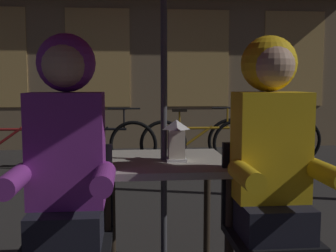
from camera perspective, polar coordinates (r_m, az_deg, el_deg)
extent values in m
cube|color=#B2AD9E|center=(2.38, -0.57, -5.03)|extent=(0.72, 0.72, 0.04)
cylinder|color=#2D2319|center=(2.18, -8.35, -16.29)|extent=(0.04, 0.04, 0.70)
cylinder|color=#2D2319|center=(2.23, 8.39, -15.73)|extent=(0.04, 0.04, 0.70)
cylinder|color=#2D2319|center=(2.76, -7.66, -11.42)|extent=(0.04, 0.04, 0.70)
cylinder|color=#2D2319|center=(2.80, 5.35, -11.13)|extent=(0.04, 0.04, 0.70)
cylinder|color=#4C4C51|center=(2.33, -0.58, 4.74)|extent=(0.04, 0.04, 2.25)
cube|color=white|center=(2.33, 1.12, -4.58)|extent=(0.11, 0.11, 0.02)
cube|color=white|center=(2.32, 1.12, -2.44)|extent=(0.09, 0.09, 0.16)
pyramid|color=white|center=(2.31, 1.13, 0.20)|extent=(0.11, 0.11, 0.06)
cube|color=black|center=(2.05, -13.52, -15.55)|extent=(0.40, 0.40, 0.04)
cube|color=black|center=(2.15, -12.97, -8.04)|extent=(0.40, 0.03, 0.42)
cube|color=black|center=(2.13, 13.87, -14.64)|extent=(0.40, 0.40, 0.04)
cube|color=black|center=(2.24, 12.45, -7.50)|extent=(0.40, 0.03, 0.42)
cube|color=black|center=(2.01, -13.59, -12.90)|extent=(0.32, 0.36, 0.16)
cube|color=purple|center=(1.97, -13.67, -3.11)|extent=(0.34, 0.22, 0.52)
cylinder|color=purple|center=(1.75, -8.77, -7.13)|extent=(0.09, 0.30, 0.09)
cylinder|color=purple|center=(1.81, -20.30, -7.01)|extent=(0.09, 0.30, 0.09)
sphere|color=tan|center=(1.95, -13.95, 8.15)|extent=(0.21, 0.21, 0.21)
sphere|color=purple|center=(2.00, -13.74, 8.38)|extent=(0.27, 0.27, 0.27)
cube|color=black|center=(2.10, 13.93, -12.09)|extent=(0.32, 0.36, 0.16)
cube|color=yellow|center=(2.06, 13.81, -2.72)|extent=(0.34, 0.22, 0.52)
cylinder|color=yellow|center=(1.95, 20.92, -6.15)|extent=(0.09, 0.30, 0.09)
cylinder|color=yellow|center=(1.82, 10.61, -6.69)|extent=(0.09, 0.30, 0.09)
sphere|color=tan|center=(2.04, 14.08, 8.04)|extent=(0.21, 0.21, 0.21)
sphere|color=yellow|center=(2.09, 13.63, 8.27)|extent=(0.27, 0.27, 0.27)
cube|color=#E0B260|center=(7.45, -9.53, 9.15)|extent=(1.10, 0.02, 1.70)
cube|color=#E0B260|center=(7.53, 4.14, 9.18)|extent=(1.10, 0.02, 1.70)
cube|color=#E0B260|center=(8.00, 16.82, 8.75)|extent=(1.10, 0.02, 1.70)
torus|color=black|center=(5.90, -16.10, -2.51)|extent=(0.66, 0.08, 0.66)
cylinder|color=maroon|center=(6.01, -20.89, -0.45)|extent=(0.84, 0.08, 0.04)
cylinder|color=maroon|center=(6.08, -21.92, -2.15)|extent=(0.61, 0.07, 0.44)
cylinder|color=maroon|center=(5.89, -17.36, 0.91)|extent=(0.02, 0.02, 0.28)
cylinder|color=black|center=(5.88, -17.40, 2.27)|extent=(0.44, 0.05, 0.02)
torus|color=black|center=(5.71, -4.77, -2.56)|extent=(0.66, 0.13, 0.66)
torus|color=black|center=(5.92, -14.64, -2.44)|extent=(0.66, 0.13, 0.66)
cylinder|color=black|center=(5.77, -9.83, -0.40)|extent=(0.83, 0.14, 0.04)
cylinder|color=black|center=(5.82, -10.98, -2.17)|extent=(0.61, 0.11, 0.44)
cylinder|color=black|center=(5.82, -12.61, 0.78)|extent=(0.02, 0.02, 0.24)
cube|color=black|center=(5.81, -12.63, 2.06)|extent=(0.21, 0.10, 0.04)
cylinder|color=black|center=(5.69, -6.02, 0.98)|extent=(0.02, 0.02, 0.28)
cylinder|color=black|center=(5.68, -6.04, 2.39)|extent=(0.44, 0.08, 0.02)
torus|color=black|center=(5.94, 9.22, -2.29)|extent=(0.66, 0.05, 0.66)
torus|color=black|center=(5.78, -0.64, -2.45)|extent=(0.66, 0.05, 0.66)
cylinder|color=#B78419|center=(5.81, 4.38, -0.28)|extent=(0.84, 0.04, 0.04)
cylinder|color=#B78419|center=(5.82, 3.17, -2.07)|extent=(0.61, 0.04, 0.44)
cylinder|color=#B78419|center=(5.76, 1.58, 0.88)|extent=(0.02, 0.02, 0.24)
cube|color=black|center=(5.75, 1.58, 2.17)|extent=(0.20, 0.08, 0.04)
cylinder|color=#B78419|center=(5.87, 8.12, 1.11)|extent=(0.02, 0.02, 0.28)
cylinder|color=black|center=(5.86, 8.14, 2.48)|extent=(0.44, 0.03, 0.02)
torus|color=black|center=(6.41, 17.47, -1.90)|extent=(0.66, 0.07, 0.66)
torus|color=black|center=(6.12, 8.49, -2.04)|extent=(0.66, 0.07, 0.66)
cylinder|color=#ADA89E|center=(6.22, 13.13, -0.01)|extent=(0.84, 0.07, 0.04)
cylinder|color=#ADA89E|center=(6.21, 12.00, -1.69)|extent=(0.61, 0.06, 0.44)
cylinder|color=#ADA89E|center=(6.13, 10.59, 1.09)|extent=(0.02, 0.02, 0.24)
cube|color=black|center=(6.12, 10.61, 2.30)|extent=(0.20, 0.09, 0.04)
cylinder|color=#ADA89E|center=(6.33, 16.53, 1.27)|extent=(0.02, 0.02, 0.28)
cylinder|color=black|center=(6.32, 16.57, 2.53)|extent=(0.44, 0.04, 0.02)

